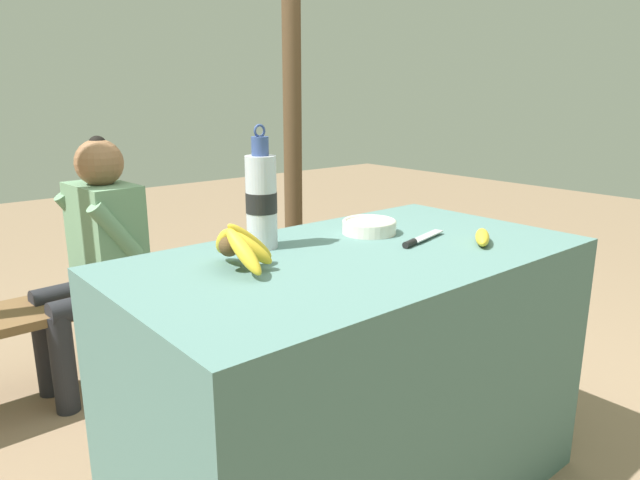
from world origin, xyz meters
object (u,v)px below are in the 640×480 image
support_post_far (292,59)px  loose_banana_front (482,237)px  knife (418,240)px  seated_vendor (96,249)px  banana_bunch_ripe (238,245)px  serving_bowl (369,226)px  water_bottle (261,200)px  banana_bunch_green (226,255)px  wooden_bench (119,302)px

support_post_far → loose_banana_front: bearing=-108.2°
knife → seated_vendor: 1.34m
banana_bunch_ripe → serving_bowl: banana_bunch_ripe is taller
water_bottle → seated_vendor: size_ratio=0.33×
serving_bowl → banana_bunch_green: 1.13m
loose_banana_front → wooden_bench: bearing=113.1°
loose_banana_front → seated_vendor: seated_vendor is taller
serving_bowl → wooden_bench: size_ratio=0.09×
serving_bowl → seated_vendor: 1.17m
water_bottle → support_post_far: 1.67m
support_post_far → banana_bunch_green: bearing=-159.2°
serving_bowl → banana_bunch_ripe: bearing=-173.5°
water_bottle → knife: size_ratio=1.55×
serving_bowl → knife: bearing=-82.1°
seated_vendor → support_post_far: size_ratio=0.38×
water_bottle → banana_bunch_green: bearing=65.1°
knife → water_bottle: bearing=132.3°
loose_banana_front → knife: loose_banana_front is taller
water_bottle → support_post_far: bearing=49.4°
knife → wooden_bench: 1.40m
wooden_bench → banana_bunch_green: bearing=0.1°
banana_bunch_ripe → seated_vendor: (0.01, 1.10, -0.24)m
loose_banana_front → knife: 0.19m
water_bottle → wooden_bench: bearing=94.0°
wooden_bench → banana_bunch_ripe: bearing=-94.8°
banana_bunch_ripe → knife: bearing=-12.5°
wooden_bench → loose_banana_front: bearing=-66.9°
serving_bowl → water_bottle: 0.38m
water_bottle → wooden_bench: size_ratio=0.19×
banana_bunch_green → support_post_far: (0.58, 0.22, 0.93)m
wooden_bench → water_bottle: bearing=-86.0°
banana_bunch_ripe → serving_bowl: bearing=6.5°
serving_bowl → banana_bunch_green: bearing=84.2°
knife → wooden_bench: knife is taller
serving_bowl → knife: size_ratio=0.76×
serving_bowl → seated_vendor: seated_vendor is taller
serving_bowl → water_bottle: water_bottle is taller
wooden_bench → banana_bunch_green: (0.53, 0.00, 0.11)m
knife → support_post_far: size_ratio=0.08×
banana_bunch_ripe → serving_bowl: (0.52, 0.06, -0.04)m
knife → seated_vendor: bearing=100.1°
banana_bunch_ripe → loose_banana_front: bearing=-19.9°
loose_banana_front → banana_bunch_green: bearing=92.2°
serving_bowl → banana_bunch_green: serving_bowl is taller
water_bottle → knife: bearing=-34.1°
banana_bunch_ripe → water_bottle: water_bottle is taller
seated_vendor → support_post_far: 1.45m
banana_bunch_green → support_post_far: 1.12m
wooden_bench → banana_bunch_green: banana_bunch_green is taller
seated_vendor → wooden_bench: bearing=-161.6°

